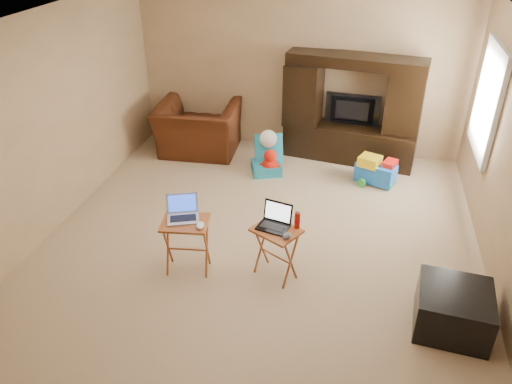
% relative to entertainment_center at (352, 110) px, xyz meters
% --- Properties ---
extents(floor, '(5.50, 5.50, 0.00)m').
position_rel_entertainment_center_xyz_m(floor, '(-0.85, -2.47, -0.81)').
color(floor, '#C8B18A').
rests_on(floor, ground).
extents(ceiling, '(5.50, 5.50, 0.00)m').
position_rel_entertainment_center_xyz_m(ceiling, '(-0.85, -2.47, 1.69)').
color(ceiling, silver).
rests_on(ceiling, ground).
extents(wall_back, '(5.00, 0.00, 5.00)m').
position_rel_entertainment_center_xyz_m(wall_back, '(-0.85, 0.28, 0.44)').
color(wall_back, tan).
rests_on(wall_back, ground).
extents(wall_front, '(5.00, 0.00, 5.00)m').
position_rel_entertainment_center_xyz_m(wall_front, '(-0.85, -5.22, 0.44)').
color(wall_front, tan).
rests_on(wall_front, ground).
extents(wall_left, '(0.00, 5.50, 5.50)m').
position_rel_entertainment_center_xyz_m(wall_left, '(-3.35, -2.47, 0.44)').
color(wall_left, tan).
rests_on(wall_left, ground).
extents(window_pane, '(0.00, 1.20, 1.20)m').
position_rel_entertainment_center_xyz_m(window_pane, '(1.63, -0.92, 0.59)').
color(window_pane, white).
rests_on(window_pane, ground).
extents(window_frame, '(0.06, 1.14, 1.34)m').
position_rel_entertainment_center_xyz_m(window_frame, '(1.61, -0.92, 0.59)').
color(window_frame, white).
rests_on(window_frame, ground).
extents(entertainment_center, '(2.02, 0.76, 1.61)m').
position_rel_entertainment_center_xyz_m(entertainment_center, '(0.00, 0.00, 0.00)').
color(entertainment_center, black).
rests_on(entertainment_center, floor).
extents(television, '(0.82, 0.17, 0.47)m').
position_rel_entertainment_center_xyz_m(television, '(0.00, 0.04, -0.03)').
color(television, black).
rests_on(television, entertainment_center).
extents(recliner, '(1.28, 1.14, 0.79)m').
position_rel_entertainment_center_xyz_m(recliner, '(-2.32, -0.29, -0.41)').
color(recliner, '#49220F').
rests_on(recliner, floor).
extents(child_rocker, '(0.55, 0.59, 0.55)m').
position_rel_entertainment_center_xyz_m(child_rocker, '(-1.13, -0.74, -0.53)').
color(child_rocker, teal).
rests_on(child_rocker, floor).
extents(plush_toy, '(0.36, 0.30, 0.40)m').
position_rel_entertainment_center_xyz_m(plush_toy, '(-1.07, -0.78, -0.61)').
color(plush_toy, red).
rests_on(plush_toy, floor).
extents(push_toy, '(0.66, 0.57, 0.41)m').
position_rel_entertainment_center_xyz_m(push_toy, '(0.43, -0.70, -0.60)').
color(push_toy, blue).
rests_on(push_toy, floor).
extents(ottoman, '(0.71, 0.71, 0.42)m').
position_rel_entertainment_center_xyz_m(ottoman, '(1.19, -3.39, -0.60)').
color(ottoman, black).
rests_on(ottoman, floor).
extents(tray_table_left, '(0.53, 0.44, 0.62)m').
position_rel_entertainment_center_xyz_m(tray_table_left, '(-1.49, -3.13, -0.49)').
color(tray_table_left, '#A95529').
rests_on(tray_table_left, floor).
extents(tray_table_right, '(0.57, 0.54, 0.59)m').
position_rel_entertainment_center_xyz_m(tray_table_right, '(-0.56, -3.02, -0.51)').
color(tray_table_right, '#9A5325').
rests_on(tray_table_right, floor).
extents(laptop_left, '(0.40, 0.37, 0.24)m').
position_rel_entertainment_center_xyz_m(laptop_left, '(-1.52, -3.10, -0.06)').
color(laptop_left, '#A6A6AA').
rests_on(laptop_left, tray_table_left).
extents(laptop_right, '(0.36, 0.32, 0.24)m').
position_rel_entertainment_center_xyz_m(laptop_right, '(-0.60, -3.00, -0.10)').
color(laptop_right, black).
rests_on(laptop_right, tray_table_right).
extents(mouse_left, '(0.09, 0.13, 0.05)m').
position_rel_entertainment_center_xyz_m(mouse_left, '(-1.30, -3.20, -0.16)').
color(mouse_left, white).
rests_on(mouse_left, tray_table_left).
extents(mouse_right, '(0.11, 0.14, 0.05)m').
position_rel_entertainment_center_xyz_m(mouse_right, '(-0.43, -3.14, -0.19)').
color(mouse_right, '#45464B').
rests_on(mouse_right, tray_table_right).
extents(water_bottle, '(0.06, 0.06, 0.18)m').
position_rel_entertainment_center_xyz_m(water_bottle, '(-0.36, -2.94, -0.12)').
color(water_bottle, red).
rests_on(water_bottle, tray_table_right).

